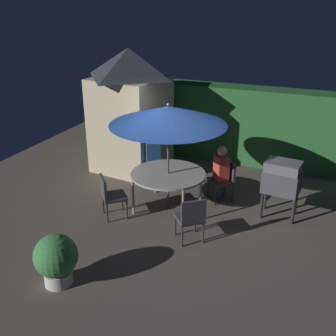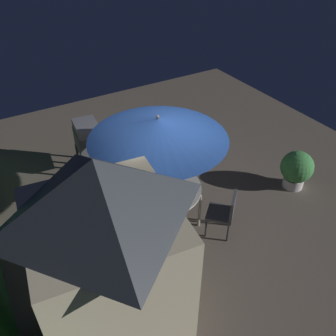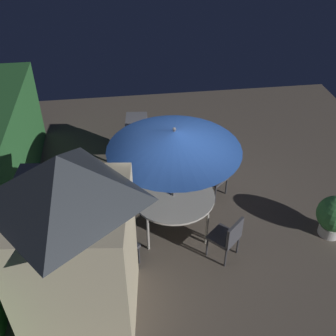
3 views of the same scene
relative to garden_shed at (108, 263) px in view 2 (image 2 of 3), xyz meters
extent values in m
plane|color=brown|center=(2.00, -1.91, -1.55)|extent=(11.00, 11.00, 0.00)
cube|color=#C6B793|center=(0.00, 0.00, -0.38)|extent=(1.78, 1.76, 2.36)
pyramid|color=#33383D|center=(0.00, 0.00, 1.15)|extent=(1.89, 1.87, 0.69)
cube|color=gray|center=(0.09, 0.79, -0.64)|extent=(0.67, 0.11, 1.84)
cylinder|color=#B2ADA3|center=(1.72, -1.65, -0.78)|extent=(1.56, 1.56, 0.04)
cylinder|color=gray|center=(1.17, -2.20, -1.18)|extent=(0.05, 0.05, 0.75)
cylinder|color=gray|center=(2.26, -2.20, -1.18)|extent=(0.05, 0.05, 0.75)
cylinder|color=gray|center=(1.17, -1.11, -1.18)|extent=(0.05, 0.05, 0.75)
cylinder|color=gray|center=(2.26, -1.11, -1.18)|extent=(0.05, 0.05, 0.75)
cylinder|color=#4C4C51|center=(1.72, -1.65, -0.45)|extent=(0.04, 0.04, 2.21)
cone|color=navy|center=(1.72, -1.65, 0.47)|extent=(2.34, 2.34, 0.37)
sphere|color=#4C4C51|center=(1.72, -1.65, 0.68)|extent=(0.06, 0.06, 0.06)
cube|color=#47474C|center=(3.94, -1.12, -0.78)|extent=(0.75, 0.57, 0.45)
cube|color=slate|center=(3.94, -1.12, -0.45)|extent=(0.71, 0.54, 0.20)
cylinder|color=#262628|center=(3.63, -1.33, -1.28)|extent=(0.06, 0.06, 0.55)
cylinder|color=#262628|center=(4.25, -1.33, -1.28)|extent=(0.06, 0.06, 0.55)
cylinder|color=#262628|center=(3.63, -0.91, -1.28)|extent=(0.06, 0.06, 0.55)
cylinder|color=#262628|center=(4.25, -0.91, -1.28)|extent=(0.06, 0.06, 0.55)
cube|color=#38383D|center=(2.63, -0.89, -1.10)|extent=(0.65, 0.65, 0.06)
cube|color=#38383D|center=(2.79, -0.76, -0.88)|extent=(0.33, 0.39, 0.45)
cylinder|color=#2C2C30|center=(2.91, -0.92, -1.33)|extent=(0.04, 0.04, 0.45)
cylinder|color=#2C2C30|center=(2.66, -0.61, -1.33)|extent=(0.04, 0.04, 0.45)
cylinder|color=#2C2C30|center=(2.61, -1.17, -1.33)|extent=(0.04, 0.04, 0.45)
cylinder|color=#2C2C30|center=(2.35, -0.86, -1.33)|extent=(0.04, 0.04, 0.45)
cube|color=#38383D|center=(0.88, -0.63, -1.10)|extent=(0.65, 0.65, 0.06)
cube|color=#38383D|center=(0.75, -0.46, -0.88)|extent=(0.39, 0.33, 0.45)
cylinder|color=#2C2C30|center=(0.91, -0.35, -1.33)|extent=(0.04, 0.04, 0.45)
cylinder|color=#2C2C30|center=(0.60, -0.60, -1.33)|extent=(0.04, 0.04, 0.45)
cylinder|color=#2C2C30|center=(1.17, -0.66, -1.33)|extent=(0.04, 0.04, 0.45)
cylinder|color=#2C2C30|center=(0.85, -0.91, -1.33)|extent=(0.04, 0.04, 0.45)
cube|color=#38383D|center=(0.87, -2.43, -1.10)|extent=(0.65, 0.65, 0.06)
cube|color=#38383D|center=(0.71, -2.57, -0.88)|extent=(0.35, 0.37, 0.45)
cylinder|color=#2C2C30|center=(0.58, -2.42, -1.33)|extent=(0.04, 0.04, 0.45)
cylinder|color=#2C2C30|center=(0.85, -2.71, -1.33)|extent=(0.04, 0.04, 0.45)
cylinder|color=#2C2C30|center=(0.88, -2.15, -1.33)|extent=(0.04, 0.04, 0.45)
cylinder|color=#2C2C30|center=(1.15, -2.44, -1.33)|extent=(0.04, 0.04, 0.45)
cube|color=#38383D|center=(2.55, -2.64, -1.10)|extent=(0.65, 0.65, 0.06)
cube|color=#38383D|center=(2.69, -2.80, -0.88)|extent=(0.38, 0.33, 0.45)
cylinder|color=#2C2C30|center=(2.53, -2.92, -1.33)|extent=(0.04, 0.04, 0.45)
cylinder|color=#2C2C30|center=(2.83, -2.67, -1.33)|extent=(0.04, 0.04, 0.45)
cylinder|color=#2C2C30|center=(2.27, -2.62, -1.33)|extent=(0.04, 0.04, 0.45)
cylinder|color=#2C2C30|center=(2.57, -2.36, -1.33)|extent=(0.04, 0.04, 0.45)
cylinder|color=silver|center=(1.10, -4.63, -1.44)|extent=(0.43, 0.43, 0.22)
sphere|color=#3D8442|center=(1.10, -4.63, -1.04)|extent=(0.68, 0.68, 0.68)
cube|color=#CC3D33|center=(2.63, -0.89, -0.80)|extent=(0.40, 0.41, 0.55)
sphere|color=tan|center=(2.63, -0.89, -0.40)|extent=(0.22, 0.22, 0.22)
cylinder|color=#383347|center=(2.63, -0.89, -1.31)|extent=(0.10, 0.10, 0.48)
cube|color=#3866B2|center=(0.88, -0.63, -0.80)|extent=(0.42, 0.40, 0.55)
sphere|color=tan|center=(0.88, -0.63, -0.40)|extent=(0.22, 0.22, 0.22)
cylinder|color=#383347|center=(0.88, -0.63, -1.31)|extent=(0.10, 0.10, 0.48)
camera|label=1|loc=(4.72, -8.79, 2.65)|focal=43.87mm
camera|label=2|loc=(-2.67, 0.77, 3.38)|focal=38.07mm
camera|label=3|loc=(-3.97, -0.78, 4.19)|focal=43.20mm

